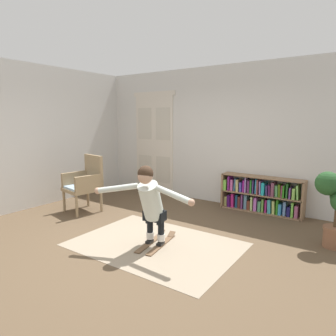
{
  "coord_description": "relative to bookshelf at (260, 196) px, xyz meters",
  "views": [
    {
      "loc": [
        2.75,
        -3.32,
        1.81
      ],
      "look_at": [
        0.13,
        0.48,
        1.05
      ],
      "focal_mm": 32.15,
      "sensor_mm": 36.0,
      "label": 1
    }
  ],
  "objects": [
    {
      "name": "skis_pair",
      "position": [
        -0.75,
        -2.38,
        -0.31
      ],
      "size": [
        0.4,
        0.83,
        0.07
      ],
      "color": "brown",
      "rests_on": "rug"
    },
    {
      "name": "bookshelf",
      "position": [
        0.0,
        0.0,
        0.0
      ],
      "size": [
        1.58,
        0.3,
        0.71
      ],
      "color": "#86674A",
      "rests_on": "ground"
    },
    {
      "name": "potted_plant",
      "position": [
        1.39,
        -1.06,
        0.37
      ],
      "size": [
        0.54,
        0.42,
        1.09
      ],
      "color": "brown",
      "rests_on": "ground"
    },
    {
      "name": "back_wall",
      "position": [
        -0.99,
        0.21,
        1.12
      ],
      "size": [
        6.0,
        0.1,
        2.9
      ],
      "primitive_type": "cube",
      "color": "silver",
      "rests_on": "ground"
    },
    {
      "name": "person_skier",
      "position": [
        -0.72,
        -2.56,
        0.38
      ],
      "size": [
        1.48,
        0.68,
        1.13
      ],
      "color": "white",
      "rests_on": "skis_pair"
    },
    {
      "name": "ground_plane",
      "position": [
        -0.99,
        -2.39,
        -0.33
      ],
      "size": [
        7.2,
        7.2,
        0.0
      ],
      "primitive_type": "plane",
      "color": "brown"
    },
    {
      "name": "rug",
      "position": [
        -0.74,
        -2.41,
        -0.32
      ],
      "size": [
        2.34,
        1.66,
        0.01
      ],
      "primitive_type": "cube",
      "color": "gray",
      "rests_on": "ground"
    },
    {
      "name": "double_door",
      "position": [
        -2.7,
        0.15,
        0.9
      ],
      "size": [
        1.22,
        0.05,
        2.45
      ],
      "color": "beige",
      "rests_on": "ground"
    },
    {
      "name": "side_wall_left",
      "position": [
        -3.99,
        -1.99,
        1.12
      ],
      "size": [
        0.1,
        6.0,
        2.9
      ],
      "primitive_type": "cube",
      "color": "silver",
      "rests_on": "ground"
    },
    {
      "name": "wicker_chair",
      "position": [
        -2.86,
        -1.88,
        0.25
      ],
      "size": [
        0.71,
        0.71,
        1.1
      ],
      "color": "#937B58",
      "rests_on": "ground"
    }
  ]
}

